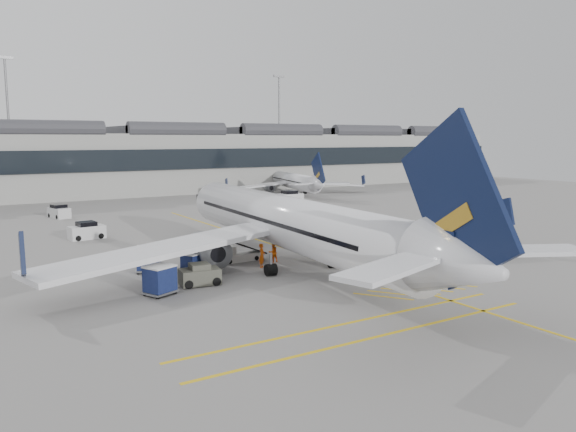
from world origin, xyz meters
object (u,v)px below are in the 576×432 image
baggage_cart_a (210,247)px  airliner_main (291,224)px  ramp_agent_b (273,252)px  belt_loader (239,255)px  ramp_agent_a (262,256)px  pushback_tug (200,275)px

baggage_cart_a → airliner_main: bearing=-56.5°
ramp_agent_b → baggage_cart_a: bearing=-52.5°
belt_loader → ramp_agent_a: 3.21m
ramp_agent_a → airliner_main: bearing=-66.9°
baggage_cart_a → ramp_agent_a: size_ratio=0.85×
pushback_tug → baggage_cart_a: bearing=68.9°
airliner_main → belt_loader: airliner_main is taller
belt_loader → ramp_agent_a: bearing=-82.8°
airliner_main → baggage_cart_a: 8.24m
ramp_agent_b → pushback_tug: ramp_agent_b is taller
belt_loader → ramp_agent_b: (2.21, -1.95, 0.34)m
belt_loader → ramp_agent_b: 2.97m
airliner_main → baggage_cart_a: airliner_main is taller
ramp_agent_a → pushback_tug: 6.75m
belt_loader → pushback_tug: size_ratio=1.43×
belt_loader → ramp_agent_b: size_ratio=2.48×
ramp_agent_a → pushback_tug: bearing=155.3°
belt_loader → ramp_agent_a: ramp_agent_a is taller
belt_loader → pushback_tug: 8.02m
baggage_cart_a → pushback_tug: size_ratio=0.56×
ramp_agent_a → pushback_tug: ramp_agent_a is taller
ramp_agent_b → airliner_main: bearing=103.1°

